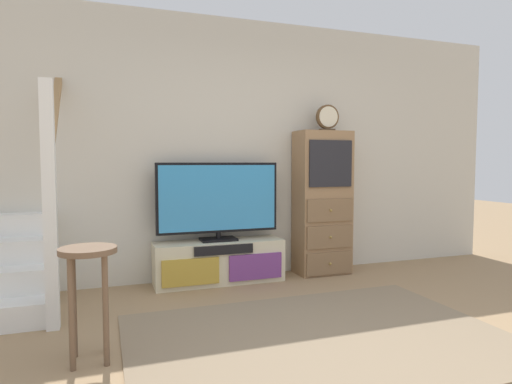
{
  "coord_description": "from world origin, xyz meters",
  "views": [
    {
      "loc": [
        -1.39,
        -2.01,
        1.21
      ],
      "look_at": [
        0.0,
        1.94,
        0.93
      ],
      "focal_mm": 30.59,
      "sensor_mm": 36.0,
      "label": 1
    }
  ],
  "objects_px": {
    "media_console": "(219,262)",
    "television": "(218,199)",
    "desk_clock": "(327,118)",
    "side_cabinet": "(322,203)",
    "bar_stool_near": "(88,277)"
  },
  "relations": [
    {
      "from": "television",
      "to": "desk_clock",
      "type": "bearing_deg",
      "value": -1.36
    },
    {
      "from": "television",
      "to": "side_cabinet",
      "type": "distance_m",
      "value": 1.17
    },
    {
      "from": "media_console",
      "to": "television",
      "type": "height_order",
      "value": "television"
    },
    {
      "from": "media_console",
      "to": "desk_clock",
      "type": "relative_size",
      "value": 4.62
    },
    {
      "from": "media_console",
      "to": "television",
      "type": "bearing_deg",
      "value": 90.0
    },
    {
      "from": "media_console",
      "to": "bar_stool_near",
      "type": "relative_size",
      "value": 1.84
    },
    {
      "from": "side_cabinet",
      "to": "bar_stool_near",
      "type": "bearing_deg",
      "value": -148.45
    },
    {
      "from": "desk_clock",
      "to": "bar_stool_near",
      "type": "distance_m",
      "value": 3.02
    },
    {
      "from": "media_console",
      "to": "television",
      "type": "xyz_separation_m",
      "value": [
        -0.0,
        0.02,
        0.63
      ]
    },
    {
      "from": "side_cabinet",
      "to": "media_console",
      "type": "bearing_deg",
      "value": -179.49
    },
    {
      "from": "television",
      "to": "desk_clock",
      "type": "xyz_separation_m",
      "value": [
        1.21,
        -0.03,
        0.85
      ]
    },
    {
      "from": "desk_clock",
      "to": "media_console",
      "type": "bearing_deg",
      "value": 179.78
    },
    {
      "from": "media_console",
      "to": "television",
      "type": "relative_size",
      "value": 1.05
    },
    {
      "from": "side_cabinet",
      "to": "bar_stool_near",
      "type": "relative_size",
      "value": 2.2
    },
    {
      "from": "media_console",
      "to": "bar_stool_near",
      "type": "height_order",
      "value": "bar_stool_near"
    }
  ]
}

